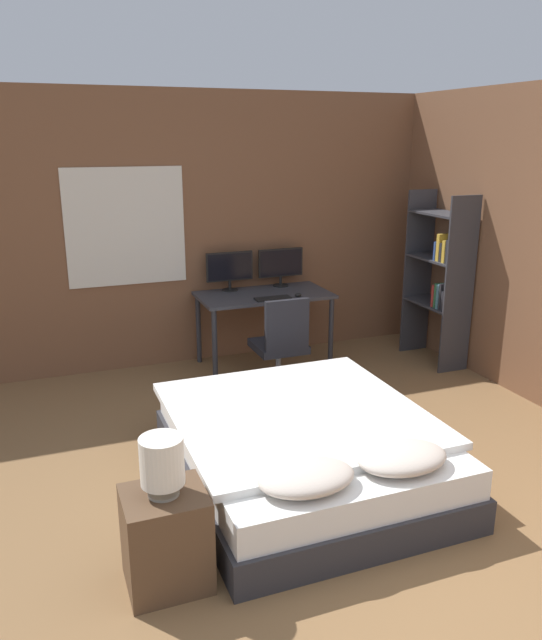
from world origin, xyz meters
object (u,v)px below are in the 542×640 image
(office_chair, at_px, (281,354))
(keyboard, at_px, (273,298))
(bedside_lamp, at_px, (162,462))
(bookshelf, at_px, (443,272))
(monitor_left, at_px, (230,268))
(monitor_right, at_px, (281,265))
(nightstand, at_px, (166,539))
(desk, at_px, (264,302))
(bed, at_px, (303,449))
(computer_mouse, at_px, (298,295))

(office_chair, bearing_deg, keyboard, 77.25)
(bedside_lamp, bearing_deg, bookshelf, 34.94)
(monitor_left, distance_m, monitor_right, 0.56)
(bedside_lamp, bearing_deg, keyboard, 58.62)
(bookshelf, bearing_deg, monitor_left, 156.98)
(nightstand, bearing_deg, desk, 60.81)
(bedside_lamp, bearing_deg, monitor_left, 66.92)
(bedside_lamp, height_order, desk, bedside_lamp)
(nightstand, height_order, monitor_left, monitor_left)
(bedside_lamp, relative_size, monitor_left, 0.64)
(bedside_lamp, xyz_separation_m, office_chair, (1.51, 2.18, -0.35))
(nightstand, bearing_deg, monitor_right, 58.91)
(keyboard, height_order, bookshelf, bookshelf)
(bed, height_order, bookshelf, bookshelf)
(desk, height_order, computer_mouse, computer_mouse)
(computer_mouse, bearing_deg, desk, 137.33)
(bedside_lamp, relative_size, desk, 0.24)
(bedside_lamp, distance_m, desk, 3.32)
(bedside_lamp, height_order, bookshelf, bookshelf)
(nightstand, xyz_separation_m, desk, (1.62, 2.90, 0.39))
(nightstand, bearing_deg, bed, 32.27)
(bed, distance_m, office_chair, 1.57)
(office_chair, bearing_deg, nightstand, -124.71)
(nightstand, distance_m, keyboard, 3.15)
(bed, distance_m, bookshelf, 2.86)
(nightstand, xyz_separation_m, bookshelf, (3.31, 2.31, 0.69))
(computer_mouse, height_order, bookshelf, bookshelf)
(nightstand, relative_size, monitor_right, 1.08)
(monitor_right, bearing_deg, bed, -108.41)
(keyboard, distance_m, office_chair, 0.63)
(keyboard, xyz_separation_m, bookshelf, (1.69, -0.34, 0.20))
(office_chair, distance_m, bookshelf, 1.90)
(nightstand, distance_m, monitor_left, 3.50)
(bedside_lamp, xyz_separation_m, bookshelf, (3.31, 2.31, 0.25))
(desk, xyz_separation_m, monitor_right, (0.28, 0.25, 0.32))
(desk, bearing_deg, bookshelf, -19.19)
(monitor_left, height_order, bookshelf, bookshelf)
(computer_mouse, bearing_deg, bookshelf, -13.56)
(nightstand, bearing_deg, office_chair, 55.29)
(bed, xyz_separation_m, monitor_right, (0.82, 2.47, 0.74))
(bookshelf, bearing_deg, computer_mouse, 166.44)
(monitor_left, distance_m, office_chair, 1.16)
(bedside_lamp, xyz_separation_m, monitor_left, (1.34, 3.15, 0.27))
(bedside_lamp, xyz_separation_m, keyboard, (1.62, 2.65, 0.05))
(monitor_left, height_order, computer_mouse, monitor_left)
(keyboard, bearing_deg, bedside_lamp, -121.38)
(bedside_lamp, bearing_deg, office_chair, 55.29)
(computer_mouse, distance_m, office_chair, 0.73)
(keyboard, bearing_deg, bed, -105.38)
(monitor_right, height_order, keyboard, monitor_right)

